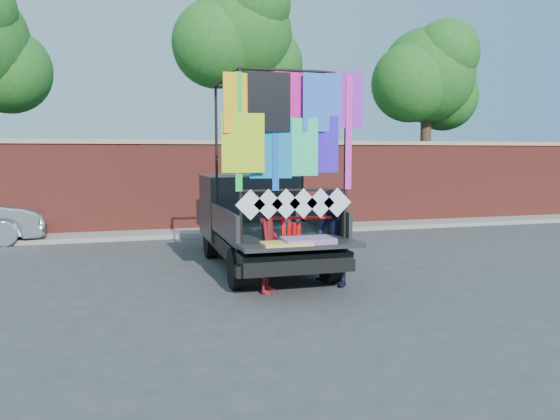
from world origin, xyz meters
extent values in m
plane|color=#38383A|center=(0.00, 0.00, 0.00)|extent=(90.00, 90.00, 0.00)
cube|color=maroon|center=(0.00, 7.00, 1.25)|extent=(30.00, 0.35, 2.50)
cube|color=tan|center=(0.00, 7.00, 2.55)|extent=(30.00, 0.45, 0.12)
cube|color=gray|center=(0.00, 6.30, 0.06)|extent=(30.00, 1.20, 0.12)
sphere|color=#1E5C1A|center=(-5.60, 8.60, 4.55)|extent=(2.40, 2.40, 2.40)
cylinder|color=#38281C|center=(1.00, 8.20, 2.73)|extent=(0.36, 0.36, 5.46)
sphere|color=#1E5C1A|center=(1.00, 8.20, 5.85)|extent=(3.20, 3.20, 3.20)
sphere|color=#1E5C1A|center=(1.90, 8.60, 5.07)|extent=(2.40, 2.40, 2.40)
sphere|color=#1E5C1A|center=(0.20, 7.90, 5.46)|extent=(2.60, 2.60, 2.60)
sphere|color=#1E5C1A|center=(1.30, 7.60, 6.63)|extent=(2.20, 2.20, 2.20)
cylinder|color=#38281C|center=(7.50, 8.20, 2.27)|extent=(0.36, 0.36, 4.55)
sphere|color=#1E5C1A|center=(7.50, 8.20, 4.88)|extent=(3.20, 3.20, 3.20)
sphere|color=#1E5C1A|center=(8.40, 8.60, 4.23)|extent=(2.40, 2.40, 2.40)
sphere|color=#1E5C1A|center=(6.70, 7.90, 4.55)|extent=(2.60, 2.60, 2.60)
sphere|color=#1E5C1A|center=(7.80, 7.60, 5.52)|extent=(2.20, 2.20, 2.20)
cylinder|color=black|center=(-0.78, 2.91, 0.35)|extent=(0.23, 0.69, 0.69)
cylinder|color=black|center=(-0.78, 0.07, 0.35)|extent=(0.23, 0.69, 0.69)
cylinder|color=black|center=(0.86, 2.91, 0.35)|extent=(0.23, 0.69, 0.69)
cylinder|color=black|center=(0.86, 0.07, 0.35)|extent=(0.23, 0.69, 0.69)
cube|color=black|center=(0.04, 1.44, 0.53)|extent=(1.79, 4.42, 0.32)
cube|color=black|center=(0.04, 0.65, 0.82)|extent=(1.89, 2.42, 0.11)
cube|color=black|center=(-0.89, 0.65, 1.05)|extent=(0.06, 2.42, 0.47)
cube|color=black|center=(0.96, 0.65, 1.05)|extent=(0.06, 2.42, 0.47)
cube|color=black|center=(0.04, 1.84, 1.05)|extent=(1.89, 0.06, 0.47)
cube|color=black|center=(0.04, 2.86, 1.10)|extent=(1.89, 1.68, 1.32)
cube|color=#8C9EAD|center=(0.04, 2.39, 1.53)|extent=(1.68, 0.06, 0.58)
cube|color=#8C9EAD|center=(0.04, 3.65, 1.32)|extent=(1.68, 0.11, 0.74)
cube|color=black|center=(0.04, 4.02, 0.84)|extent=(1.84, 0.95, 0.58)
cube|color=black|center=(0.04, -0.82, 0.84)|extent=(1.89, 0.58, 0.06)
cube|color=black|center=(0.04, -0.58, 0.44)|extent=(1.95, 0.16, 0.19)
cylinder|color=black|center=(-0.83, -0.45, 2.19)|extent=(0.05, 0.05, 2.63)
cylinder|color=black|center=(-0.83, 1.76, 2.19)|extent=(0.05, 0.05, 2.63)
cylinder|color=black|center=(0.90, -0.45, 2.19)|extent=(0.05, 0.05, 2.63)
cylinder|color=black|center=(0.90, 1.76, 2.19)|extent=(0.05, 0.05, 2.63)
cylinder|color=black|center=(0.04, -0.45, 3.50)|extent=(1.79, 0.05, 0.05)
cylinder|color=black|center=(0.04, 1.76, 3.50)|extent=(1.79, 0.05, 0.05)
cylinder|color=black|center=(-0.83, 0.65, 3.50)|extent=(0.05, 2.26, 0.05)
cylinder|color=black|center=(0.90, 0.65, 3.50)|extent=(0.05, 2.26, 0.05)
cylinder|color=black|center=(0.04, -0.45, 1.66)|extent=(1.79, 0.04, 0.04)
cube|color=yellow|center=(-0.75, -0.47, 3.03)|extent=(0.65, 0.02, 0.89)
cube|color=black|center=(-0.36, -0.52, 3.03)|extent=(0.65, 0.02, 0.89)
cube|color=#EB1A90|center=(0.04, -0.47, 3.03)|extent=(0.65, 0.02, 0.89)
cube|color=blue|center=(0.43, -0.52, 3.03)|extent=(0.65, 0.02, 0.89)
cube|color=purple|center=(0.83, -0.47, 3.03)|extent=(0.65, 0.02, 0.89)
cube|color=#B9E217|center=(-0.75, -0.52, 2.35)|extent=(0.65, 0.02, 0.89)
cube|color=#0D81BB|center=(-0.36, -0.47, 2.35)|extent=(0.65, 0.02, 0.89)
cube|color=#27E28D|center=(0.04, -0.52, 2.35)|extent=(0.65, 0.02, 0.89)
cube|color=#3719E2|center=(0.43, -0.47, 2.35)|extent=(0.65, 0.02, 0.89)
cube|color=green|center=(-0.86, -0.50, 2.56)|extent=(0.11, 0.01, 1.79)
cube|color=#F829B8|center=(0.93, -0.50, 2.56)|extent=(0.11, 0.01, 1.79)
cube|color=blue|center=(-0.28, -0.50, 2.56)|extent=(0.11, 0.01, 1.79)
cube|color=silver|center=(-0.68, -0.49, 1.45)|extent=(0.48, 0.01, 0.48)
cube|color=silver|center=(-0.39, -0.49, 1.45)|extent=(0.48, 0.01, 0.48)
cube|color=silver|center=(-0.11, -0.49, 1.45)|extent=(0.48, 0.01, 0.48)
cube|color=silver|center=(0.18, -0.49, 1.45)|extent=(0.48, 0.01, 0.48)
cube|color=silver|center=(0.47, -0.49, 1.45)|extent=(0.48, 0.01, 0.48)
cube|color=silver|center=(0.75, -0.49, 1.45)|extent=(0.48, 0.01, 0.48)
cube|color=#DA3E30|center=(0.14, -0.82, 0.92)|extent=(0.79, 0.47, 0.08)
cube|color=#E7C349|center=(-0.23, -0.90, 0.89)|extent=(0.74, 0.42, 0.04)
imported|color=maroon|center=(-0.35, -0.26, 0.77)|extent=(0.56, 0.66, 1.54)
imported|color=#141633|center=(0.85, -0.13, 0.82)|extent=(0.86, 0.97, 1.64)
cube|color=red|center=(0.25, -0.19, 1.19)|extent=(0.99, 0.17, 0.04)
cube|color=red|center=(-0.06, -0.21, 0.87)|extent=(0.06, 0.02, 0.58)
cube|color=red|center=(0.02, -0.21, 0.85)|extent=(0.06, 0.02, 0.58)
cube|color=red|center=(0.11, -0.21, 0.83)|extent=(0.06, 0.02, 0.58)
cube|color=red|center=(0.19, -0.21, 0.81)|extent=(0.06, 0.02, 0.58)
camera|label=1|loc=(-2.53, -8.62, 2.25)|focal=35.00mm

